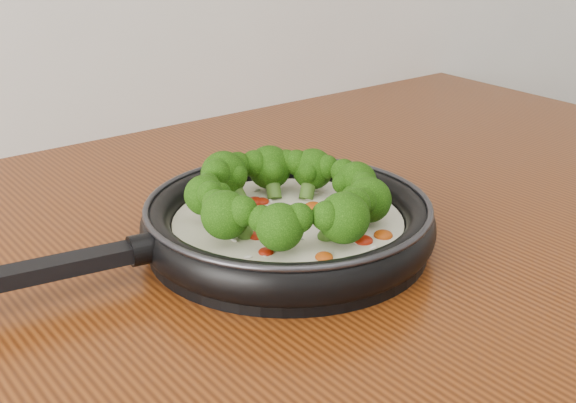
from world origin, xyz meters
TOP-DOWN VIEW (x-y plane):
  - skillet at (0.07, 1.04)m, footprint 0.48×0.34m

SIDE VIEW (x-z plane):
  - skillet at x=0.07m, z-range 0.89..0.97m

